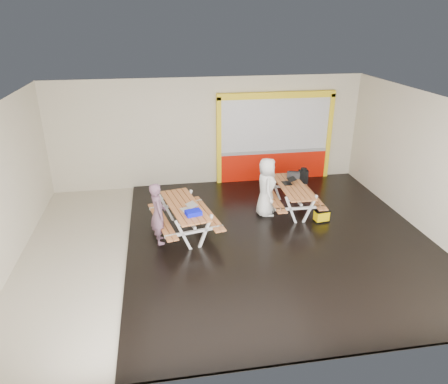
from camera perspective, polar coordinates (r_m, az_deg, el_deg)
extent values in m
cube|color=beige|center=(10.32, 0.82, -7.10)|extent=(10.00, 8.00, 0.01)
cube|color=white|center=(9.06, 0.95, 12.40)|extent=(10.00, 8.00, 0.01)
cube|color=beige|center=(13.32, -2.20, 8.23)|extent=(10.00, 0.01, 3.50)
cube|color=beige|center=(6.10, 7.70, -11.69)|extent=(10.00, 0.01, 3.50)
cube|color=beige|center=(10.02, -28.58, 0.06)|extent=(0.01, 8.00, 3.50)
cube|color=beige|center=(11.50, 26.29, 3.29)|extent=(0.01, 8.00, 3.50)
cube|color=black|center=(10.57, 7.55, -6.34)|extent=(7.50, 7.98, 0.05)
cube|color=red|center=(14.06, 6.86, 3.56)|extent=(3.60, 0.12, 1.00)
cube|color=gray|center=(13.89, 6.97, 5.61)|extent=(3.60, 0.14, 0.10)
cube|color=silver|center=(13.65, 7.14, 9.26)|extent=(3.60, 0.08, 1.72)
cube|color=yellow|center=(13.36, -0.72, 6.96)|extent=(0.14, 0.16, 2.90)
cube|color=yellow|center=(14.38, 14.30, 7.43)|extent=(0.14, 0.16, 2.90)
cube|color=yellow|center=(13.43, 7.38, 13.22)|extent=(3.88, 0.16, 0.20)
cube|color=#B16836|center=(10.29, -7.17, -2.16)|extent=(0.58, 2.11, 0.04)
cube|color=#B16836|center=(10.32, -6.36, -2.03)|extent=(0.58, 2.11, 0.04)
cube|color=#B16836|center=(10.36, -5.55, -1.90)|extent=(0.58, 2.11, 0.04)
cube|color=#B16836|center=(10.40, -4.76, -1.77)|extent=(0.58, 2.11, 0.04)
cube|color=#B16836|center=(10.44, -3.97, -1.64)|extent=(0.58, 2.11, 0.04)
cube|color=white|center=(9.77, -5.67, -6.04)|extent=(0.40, 0.15, 0.85)
cube|color=white|center=(9.91, -2.60, -5.48)|extent=(0.40, 0.15, 0.85)
cube|color=white|center=(9.82, -4.13, -5.52)|extent=(1.44, 0.37, 0.06)
cube|color=white|center=(9.69, -4.18, -4.08)|extent=(0.71, 0.21, 0.06)
cube|color=white|center=(11.17, -8.02, -2.21)|extent=(0.40, 0.15, 0.85)
cube|color=white|center=(11.29, -5.31, -1.78)|extent=(0.40, 0.15, 0.85)
cube|color=white|center=(11.20, -6.67, -1.77)|extent=(1.44, 0.37, 0.06)
cube|color=white|center=(11.09, -6.73, -0.48)|extent=(0.71, 0.21, 0.06)
cube|color=white|center=(10.45, -5.51, -2.95)|extent=(0.43, 1.72, 0.06)
cube|color=#B16836|center=(10.36, -8.97, -4.05)|extent=(0.58, 2.10, 0.04)
cube|color=#B16836|center=(10.39, -8.20, -3.92)|extent=(0.58, 2.10, 0.04)
cube|color=#B16836|center=(10.63, -2.84, -3.02)|extent=(0.58, 2.10, 0.04)
cube|color=#B16836|center=(10.67, -2.11, -2.89)|extent=(0.58, 2.10, 0.04)
cube|color=#B16836|center=(11.63, 8.15, 0.70)|extent=(0.15, 2.03, 0.04)
cube|color=#B16836|center=(11.67, 8.83, 0.74)|extent=(0.15, 2.03, 0.04)
cube|color=#B16836|center=(11.71, 9.51, 0.78)|extent=(0.15, 2.03, 0.04)
cube|color=#B16836|center=(11.76, 10.17, 0.82)|extent=(0.15, 2.03, 0.04)
cube|color=#B16836|center=(11.80, 10.84, 0.85)|extent=(0.15, 2.03, 0.04)
cube|color=white|center=(11.11, 9.28, -2.53)|extent=(0.38, 0.06, 0.81)
cube|color=white|center=(11.28, 11.84, -2.33)|extent=(0.38, 0.06, 0.81)
cube|color=white|center=(11.17, 10.59, -2.22)|extent=(1.39, 0.08, 0.06)
cube|color=white|center=(11.07, 10.69, -0.99)|extent=(0.69, 0.07, 0.06)
cube|color=white|center=(12.45, 7.18, 0.53)|extent=(0.38, 0.06, 0.81)
cube|color=white|center=(12.60, 9.49, 0.67)|extent=(0.38, 0.06, 0.81)
cube|color=white|center=(12.51, 8.35, 0.79)|extent=(1.39, 0.08, 0.06)
cube|color=white|center=(12.41, 8.42, 1.92)|extent=(0.69, 0.07, 0.06)
cube|color=white|center=(11.79, 9.44, -0.13)|extent=(0.08, 1.66, 0.06)
cube|color=#B16836|center=(11.66, 6.48, -0.78)|extent=(0.14, 2.03, 0.04)
cube|color=#B16836|center=(11.69, 7.12, -0.74)|extent=(0.14, 2.03, 0.04)
cube|color=#B16836|center=(11.99, 11.64, -0.43)|extent=(0.14, 2.03, 0.04)
cube|color=#B16836|center=(12.03, 12.25, -0.39)|extent=(0.14, 2.03, 0.04)
imported|color=#6E4C61|center=(9.91, -9.15, -2.95)|extent=(0.46, 0.61, 1.54)
imported|color=white|center=(11.39, 5.92, 0.65)|extent=(0.64, 0.89, 1.68)
cube|color=silver|center=(10.05, -5.23, -2.53)|extent=(0.32, 0.38, 0.02)
cube|color=silver|center=(10.05, -4.52, -1.78)|extent=(0.31, 0.38, 0.06)
cube|color=silver|center=(10.05, -4.55, -1.79)|extent=(0.27, 0.33, 0.05)
cube|color=black|center=(11.84, 8.72, 1.23)|extent=(0.24, 0.33, 0.02)
cube|color=black|center=(11.84, 9.40, 1.78)|extent=(0.22, 0.33, 0.06)
cube|color=silver|center=(11.84, 9.37, 1.78)|extent=(0.19, 0.29, 0.05)
cube|color=#090FEF|center=(9.80, -4.28, -2.90)|extent=(0.42, 0.34, 0.11)
cube|color=black|center=(12.26, 9.61, 2.34)|extent=(0.40, 0.28, 0.17)
cylinder|color=black|center=(12.22, 9.65, 2.86)|extent=(0.27, 0.10, 0.02)
cube|color=black|center=(12.71, 10.95, 2.11)|extent=(0.31, 0.23, 0.41)
cylinder|color=black|center=(12.63, 11.03, 3.05)|extent=(0.21, 0.21, 0.10)
cube|color=black|center=(11.68, 5.79, -2.66)|extent=(0.45, 0.38, 0.15)
cube|color=black|center=(11.53, 13.33, -3.88)|extent=(0.42, 0.31, 0.04)
cube|color=#E3BA01|center=(11.47, 13.40, -3.23)|extent=(0.40, 0.29, 0.29)
cube|color=black|center=(11.40, 13.47, -2.53)|extent=(0.42, 0.31, 0.03)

